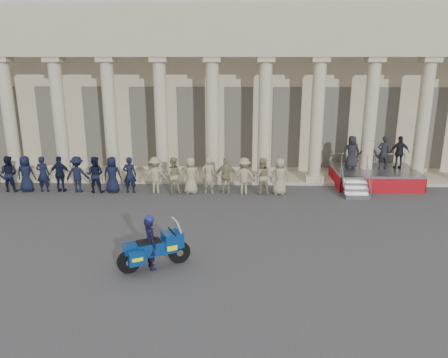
# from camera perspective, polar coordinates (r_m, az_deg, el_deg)

# --- Properties ---
(ground) EXTENTS (90.00, 90.00, 0.00)m
(ground) POSITION_cam_1_polar(r_m,az_deg,el_deg) (15.42, -8.20, -8.50)
(ground) COLOR #38383A
(ground) RESTS_ON ground
(building) EXTENTS (40.00, 12.50, 9.00)m
(building) POSITION_cam_1_polar(r_m,az_deg,el_deg) (28.76, -3.30, 12.09)
(building) COLOR tan
(building) RESTS_ON ground
(officer_rank) EXTENTS (20.45, 0.66, 1.75)m
(officer_rank) POSITION_cam_1_polar(r_m,az_deg,el_deg) (22.02, -18.79, 0.59)
(officer_rank) COLOR black
(officer_rank) RESTS_ON ground
(reviewing_stand) EXTENTS (4.06, 3.94, 2.49)m
(reviewing_stand) POSITION_cam_1_polar(r_m,az_deg,el_deg) (23.15, 18.88, 2.32)
(reviewing_stand) COLOR gray
(reviewing_stand) RESTS_ON ground
(motorcycle) EXTENTS (2.11, 1.46, 1.48)m
(motorcycle) POSITION_cam_1_polar(r_m,az_deg,el_deg) (13.65, -9.01, -8.90)
(motorcycle) COLOR black
(motorcycle) RESTS_ON ground
(rider) EXTENTS (0.63, 0.71, 1.74)m
(rider) POSITION_cam_1_polar(r_m,az_deg,el_deg) (13.52, -9.57, -8.12)
(rider) COLOR black
(rider) RESTS_ON ground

